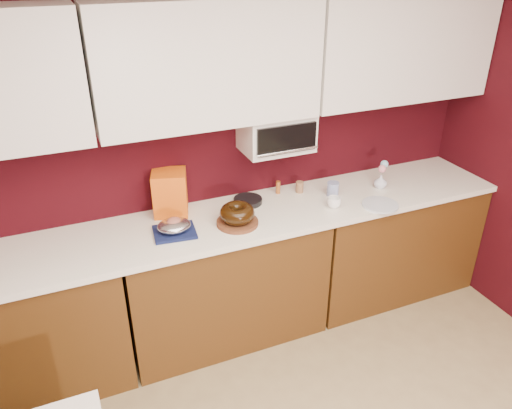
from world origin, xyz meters
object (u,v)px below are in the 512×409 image
at_px(flower_vase, 381,181).
at_px(toaster_oven, 276,131).
at_px(bundt_cake, 237,213).
at_px(coffee_mug, 334,201).
at_px(foil_ham_nest, 174,226).
at_px(blue_jar, 333,189).
at_px(pandoro_box, 170,193).

bearing_deg(flower_vase, toaster_oven, 168.06).
distance_m(bundt_cake, coffee_mug, 0.67).
xyz_separation_m(foil_ham_nest, blue_jar, (1.14, 0.08, -0.01)).
height_order(toaster_oven, blue_jar, toaster_oven).
xyz_separation_m(bundt_cake, coffee_mug, (0.67, -0.04, -0.04)).
height_order(toaster_oven, flower_vase, toaster_oven).
xyz_separation_m(toaster_oven, blue_jar, (0.38, -0.13, -0.43)).
bearing_deg(blue_jar, pandoro_box, 170.24).
bearing_deg(flower_vase, foil_ham_nest, -178.12).
distance_m(pandoro_box, flower_vase, 1.49).
bearing_deg(foil_ham_nest, flower_vase, 1.88).
relative_size(pandoro_box, coffee_mug, 3.25).
bearing_deg(coffee_mug, foil_ham_nest, 175.57).
xyz_separation_m(toaster_oven, bundt_cake, (-0.37, -0.25, -0.40)).
bearing_deg(pandoro_box, blue_jar, 6.46).
xyz_separation_m(blue_jar, flower_vase, (0.38, -0.03, 0.01)).
height_order(toaster_oven, coffee_mug, toaster_oven).
height_order(bundt_cake, blue_jar, bundt_cake).
bearing_deg(bundt_cake, blue_jar, 9.10).
xyz_separation_m(foil_ham_nest, flower_vase, (1.52, 0.05, 0.00)).
xyz_separation_m(bundt_cake, pandoro_box, (-0.34, 0.31, 0.06)).
bearing_deg(bundt_cake, foil_ham_nest, 173.52).
bearing_deg(pandoro_box, toaster_oven, 11.85).
relative_size(blue_jar, flower_vase, 0.88).
height_order(bundt_cake, pandoro_box, pandoro_box).
bearing_deg(bundt_cake, flower_vase, 4.76).
bearing_deg(foil_ham_nest, toaster_oven, 15.37).
height_order(foil_ham_nest, blue_jar, blue_jar).
height_order(foil_ham_nest, pandoro_box, pandoro_box).
relative_size(toaster_oven, blue_jar, 4.62).
height_order(foil_ham_nest, flower_vase, flower_vase).
bearing_deg(toaster_oven, flower_vase, -11.94).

